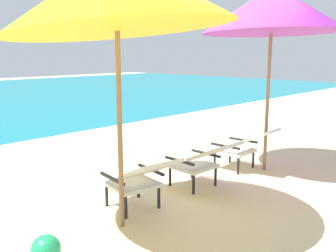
# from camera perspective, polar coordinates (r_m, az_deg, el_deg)

# --- Properties ---
(ground_plane) EXTENTS (40.00, 40.00, 0.00)m
(ground_plane) POSITION_cam_1_polar(r_m,az_deg,el_deg) (8.38, -18.94, -1.64)
(ground_plane) COLOR beige
(lounge_chair_left) EXTENTS (0.65, 0.94, 0.68)m
(lounge_chair_left) POSITION_cam_1_polar(r_m,az_deg,el_deg) (4.16, -4.19, -7.84)
(lounge_chair_left) COLOR silver
(lounge_chair_left) RESTS_ON ground_plane
(lounge_chair_center) EXTENTS (0.57, 0.89, 0.68)m
(lounge_chair_center) POSITION_cam_1_polar(r_m,az_deg,el_deg) (4.86, 5.37, -5.07)
(lounge_chair_center) COLOR silver
(lounge_chair_center) RESTS_ON ground_plane
(lounge_chair_right) EXTENTS (0.57, 0.89, 0.68)m
(lounge_chair_right) POSITION_cam_1_polar(r_m,az_deg,el_deg) (5.72, 11.58, -2.79)
(lounge_chair_right) COLOR silver
(lounge_chair_right) RESTS_ON ground_plane
(beach_umbrella_right) EXTENTS (2.41, 2.43, 2.71)m
(beach_umbrella_right) POSITION_cam_1_polar(r_m,az_deg,el_deg) (5.71, 15.60, 16.75)
(beach_umbrella_right) COLOR olive
(beach_umbrella_right) RESTS_ON ground_plane
(beach_ball) EXTENTS (0.25, 0.25, 0.25)m
(beach_ball) POSITION_cam_1_polar(r_m,az_deg,el_deg) (3.47, -18.13, -17.44)
(beach_ball) COLOR #1E9E60
(beach_ball) RESTS_ON ground_plane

